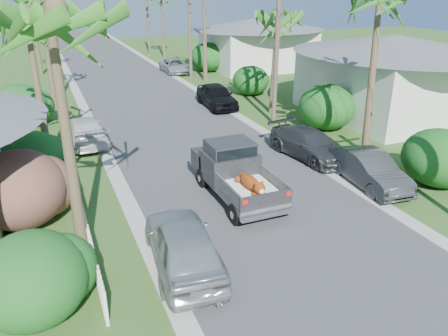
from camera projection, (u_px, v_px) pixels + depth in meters
name	position (u px, v px, depth m)	size (l,w,h in m)	color
ground	(320.00, 268.00, 12.57)	(120.00, 120.00, 0.00)	#335A22
road	(135.00, 89.00, 33.81)	(8.00, 100.00, 0.02)	#38383A
curb_left	(77.00, 94.00, 32.27)	(0.60, 100.00, 0.06)	#A5A39E
curb_right	(188.00, 85.00, 35.33)	(0.60, 100.00, 0.06)	#A5A39E
pickup_truck	(233.00, 170.00, 16.63)	(1.98, 5.12, 2.06)	black
parked_car_rn	(369.00, 170.00, 17.46)	(1.43, 4.11, 1.35)	#2C2D30
parked_car_rm	(309.00, 144.00, 20.30)	(1.84, 4.53, 1.32)	#2B2D2F
parked_car_rf	(217.00, 96.00, 28.66)	(1.78, 4.43, 1.51)	black
parked_car_rd	(175.00, 66.00, 39.88)	(2.03, 4.39, 1.22)	#B6BABE
parked_car_ln	(183.00, 245.00, 12.30)	(1.78, 4.42, 1.51)	#ACAFB3
parked_car_lf	(84.00, 131.00, 22.08)	(1.91, 4.70, 1.37)	silver
palm_l_a	(48.00, 12.00, 10.21)	(4.40, 4.40, 8.20)	brown
palm_l_b	(26.00, 21.00, 17.95)	(4.40, 4.40, 7.40)	brown
palm_r_b	(276.00, 14.00, 25.35)	(4.40, 4.40, 7.20)	brown
shrub_l_a	(32.00, 279.00, 10.32)	(2.60, 2.86, 2.20)	#134319
shrub_l_b	(19.00, 189.00, 14.38)	(3.00, 3.30, 2.60)	#AC1843
shrub_l_c	(33.00, 155.00, 18.04)	(2.40, 2.64, 2.00)	#134319
shrub_l_d	(19.00, 106.00, 24.55)	(3.20, 3.52, 2.40)	#134319
shrub_r_a	(440.00, 158.00, 17.37)	(2.80, 3.08, 2.30)	#134319
shrub_r_b	(327.00, 107.00, 24.20)	(3.00, 3.30, 2.50)	#134319
shrub_r_c	(251.00, 80.00, 31.82)	(2.60, 2.86, 2.10)	#134319
shrub_r_d	(208.00, 57.00, 40.40)	(3.20, 3.52, 2.60)	#134319
picket_fence	(81.00, 207.00, 14.91)	(0.10, 11.00, 1.00)	white
house_right_near	(390.00, 79.00, 26.53)	(8.00, 9.00, 4.80)	silver
house_right_far	(257.00, 45.00, 41.86)	(9.00, 8.00, 4.60)	silver
utility_pole_b	(277.00, 42.00, 23.82)	(1.60, 0.26, 9.00)	brown
utility_pole_c	(190.00, 22.00, 36.56)	(1.60, 0.26, 9.00)	brown
utility_pole_d	(147.00, 12.00, 49.31)	(1.60, 0.26, 9.00)	brown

